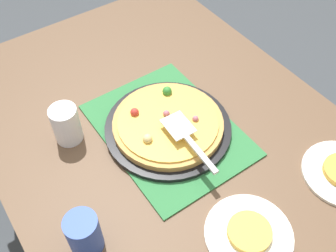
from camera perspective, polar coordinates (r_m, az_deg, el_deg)
The scene contains 10 objects.
ground_plane at distance 1.83m, azimuth 0.00°, elevation -15.72°, with size 8.00×8.00×0.00m, color #3D4247.
dining_table at distance 1.27m, azimuth 0.00°, elevation -3.75°, with size 1.40×1.00×0.75m.
placemat at distance 1.18m, azimuth 0.00°, elevation -0.53°, with size 0.48×0.36×0.01m, color #2D753D.
pizza_pan at distance 1.17m, azimuth 0.00°, elevation -0.22°, with size 0.38×0.38×0.01m, color black.
pizza at distance 1.16m, azimuth -0.04°, elevation 0.45°, with size 0.33×0.33×0.05m.
plate_far_right at distance 1.02m, azimuth 11.68°, elevation -15.22°, with size 0.22×0.22×0.01m, color white.
served_slice_right at distance 1.01m, azimuth 11.80°, elevation -14.91°, with size 0.11×0.11×0.02m, color #EAB747.
cup_near at distance 1.16m, azimuth -14.64°, elevation 0.23°, with size 0.08×0.08×0.12m, color white.
cup_far at distance 0.96m, azimuth -12.16°, elevation -15.15°, with size 0.08×0.08×0.12m, color #3351AD.
pizza_server at distance 1.08m, azimuth 2.75°, elevation -1.66°, with size 0.23×0.07×0.01m.
Camera 1 is at (0.62, -0.43, 1.66)m, focal length 41.75 mm.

